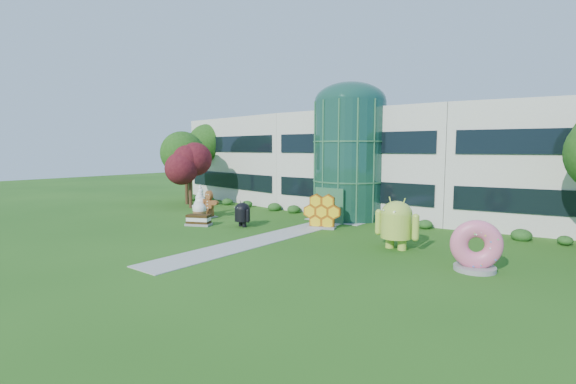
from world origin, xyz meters
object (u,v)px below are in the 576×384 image
Objects in this scene: gingerbread at (209,204)px; android_green at (396,221)px; donut at (476,245)px; android_black at (242,213)px.

android_green is at bearing 3.48° from gingerbread.
android_green is at bearing 136.84° from donut.
android_green reaches higher than android_black.
donut is 1.00× the size of gingerbread.
donut is at bearing -13.45° from android_green.
android_green is 1.32× the size of gingerbread.
android_black is (-12.12, -0.57, -0.60)m from android_green.
android_black is at bearing -170.45° from android_green.
android_black is 5.57m from gingerbread.
donut is (4.87, -1.80, -0.41)m from android_green.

